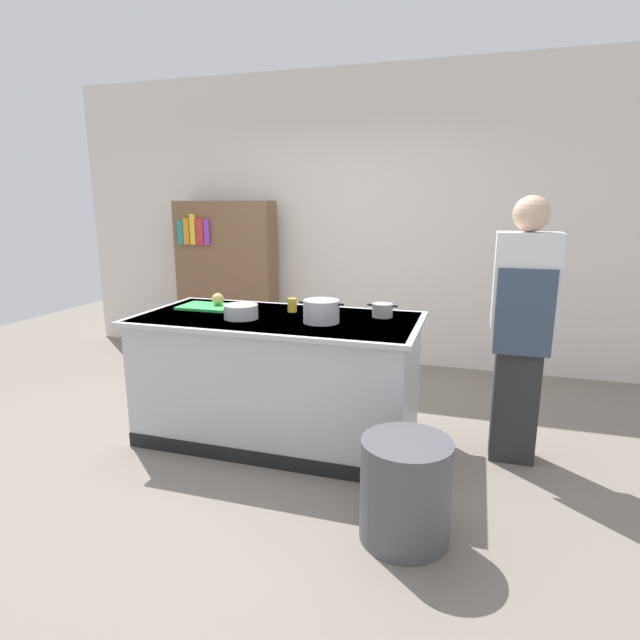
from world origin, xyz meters
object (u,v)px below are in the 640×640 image
mixing_bowl (241,312)px  sauce_pan (382,310)px  juice_cup (292,305)px  person_chef (522,326)px  bookshelf (227,280)px  onion (218,299)px  stock_pot (321,311)px  trash_bin (405,490)px

mixing_bowl → sauce_pan: bearing=19.9°
sauce_pan → juice_cup: (-0.66, -0.02, 0.00)m
person_chef → bookshelf: 3.35m
sauce_pan → person_chef: bearing=-3.5°
onion → mixing_bowl: 0.44m
sauce_pan → person_chef: person_chef is taller
mixing_bowl → bookshelf: size_ratio=0.14×
stock_pot → mixing_bowl: (-0.56, -0.04, -0.03)m
onion → stock_pot: 0.93m
stock_pot → bookshelf: bearing=131.5°
stock_pot → trash_bin: (0.69, -0.82, -0.71)m
onion → sauce_pan: (1.25, 0.04, -0.02)m
mixing_bowl → person_chef: size_ratio=0.14×
sauce_pan → juice_cup: bearing=-177.8°
juice_cup → trash_bin: bearing=-47.5°
juice_cup → bookshelf: bookshelf is taller
mixing_bowl → person_chef: 1.84m
onion → trash_bin: size_ratio=0.17×
person_chef → stock_pot: bearing=106.8°
trash_bin → person_chef: bearing=61.7°
trash_bin → person_chef: person_chef is taller
person_chef → juice_cup: bearing=95.2°
onion → person_chef: person_chef is taller
onion → bookshelf: (-0.77, 1.63, -0.11)m
person_chef → bookshelf: bearing=67.0°
bookshelf → person_chef: bearing=-29.4°
stock_pot → trash_bin: bearing=-49.9°
sauce_pan → trash_bin: bearing=-73.2°
sauce_pan → juice_cup: size_ratio=2.12×
person_chef → mixing_bowl: bearing=105.0°
trash_bin → sauce_pan: bearing=106.8°
juice_cup → person_chef: size_ratio=0.06×
mixing_bowl → person_chef: person_chef is taller
stock_pot → sauce_pan: (0.36, 0.29, -0.03)m
person_chef → bookshelf: size_ratio=1.01×
bookshelf → onion: bearing=-64.7°
juice_cup → bookshelf: 2.11m
stock_pot → sauce_pan: bearing=38.9°
juice_cup → person_chef: person_chef is taller
stock_pot → sauce_pan: stock_pot is taller
juice_cup → mixing_bowl: bearing=-130.3°
stock_pot → person_chef: (1.26, 0.23, -0.06)m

